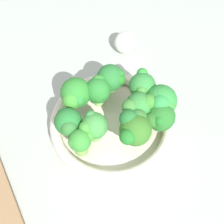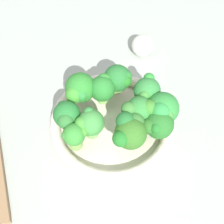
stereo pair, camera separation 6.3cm
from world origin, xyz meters
The scene contains 14 objects.
ground_plane centered at (0.00, 0.00, -1.25)cm, with size 130.00×130.00×2.50cm, color #A5AEA6.
bowl centered at (2.79, -3.34, 2.12)cm, with size 25.84×25.84×4.16cm.
broccoli_floret_0 centered at (-4.95, -4.09, 7.98)cm, with size 5.76×6.08×6.77cm.
broccoli_floret_1 centered at (10.03, -8.50, 7.91)cm, with size 4.29×4.64×6.27cm.
broccoli_floret_2 centered at (-0.05, -10.92, 8.23)cm, with size 7.04×6.24×7.18cm.
broccoli_floret_3 centered at (0.11, 6.11, 8.33)cm, with size 7.24×6.54×7.29cm.
broccoli_floret_4 centered at (6.51, -11.38, 8.11)cm, with size 6.01×5.36×6.69cm.
broccoli_floret_5 centered at (6.81, 1.18, 8.51)cm, with size 7.62×6.35×7.38cm.
broccoli_floret_6 centered at (1.85, 1.94, 8.64)cm, with size 5.55×6.86×7.09cm.
broccoli_floret_7 centered at (-1.71, -6.50, 8.20)cm, with size 5.62×5.31×6.73cm.
broccoli_floret_8 centered at (6.83, -6.54, 8.31)cm, with size 5.12×5.38×6.77cm.
broccoli_floret_9 centered at (-3.19, 2.31, 8.38)cm, with size 6.45×5.48×7.01cm.
broccoli_floret_10 centered at (3.70, 5.96, 7.93)cm, with size 5.72×6.12×6.55cm.
garlic_bulb centered at (-20.65, -2.01, 2.68)cm, with size 5.36×5.36×5.36cm, color white.
Camera 2 is at (35.51, 5.63, 60.39)cm, focal length 51.47 mm.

